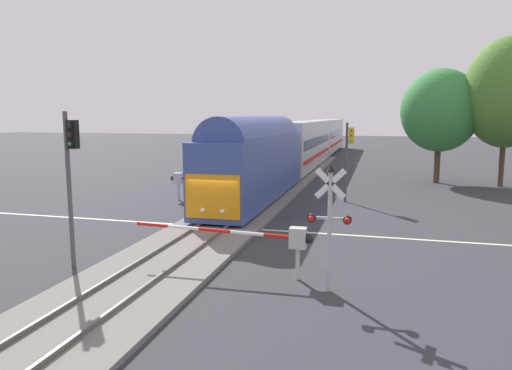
{
  "coord_description": "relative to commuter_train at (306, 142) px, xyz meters",
  "views": [
    {
      "loc": [
        7.57,
        -21.53,
        5.52
      ],
      "look_at": [
        1.58,
        1.27,
        2.0
      ],
      "focal_mm": 32.73,
      "sensor_mm": 36.0,
      "label": 1
    }
  ],
  "objects": [
    {
      "name": "maple_right_background",
      "position": [
        16.91,
        -9.77,
        4.51
      ],
      "size": [
        6.35,
        6.35,
        11.45
      ],
      "color": "#4C3828",
      "rests_on": "ground"
    },
    {
      "name": "road_centre_stripe",
      "position": [
        -0.0,
        -28.1,
        -2.72
      ],
      "size": [
        44.0,
        0.2,
        0.01
      ],
      "color": "beige",
      "rests_on": "ground"
    },
    {
      "name": "traffic_signal_median",
      "position": [
        -2.93,
        -35.46,
        1.06
      ],
      "size": [
        0.53,
        0.38,
        5.67
      ],
      "color": "#4C4C51",
      "rests_on": "ground"
    },
    {
      "name": "traffic_signal_far_side",
      "position": [
        5.75,
        -19.53,
        0.68
      ],
      "size": [
        0.53,
        0.38,
        5.08
      ],
      "color": "#4C4C51",
      "rests_on": "ground"
    },
    {
      "name": "oak_far_right",
      "position": [
        12.3,
        -8.79,
        3.19
      ],
      "size": [
        6.22,
        6.22,
        9.29
      ],
      "color": "#4C3828",
      "rests_on": "ground"
    },
    {
      "name": "commuter_train",
      "position": [
        0.0,
        0.0,
        0.0
      ],
      "size": [
        3.04,
        61.81,
        5.16
      ],
      "color": "#384C93",
      "rests_on": "railway_track"
    },
    {
      "name": "ground_plane",
      "position": [
        -0.0,
        -28.1,
        -2.73
      ],
      "size": [
        220.0,
        220.0,
        0.0
      ],
      "primitive_type": "plane",
      "color": "#333338"
    },
    {
      "name": "crossing_gate_far",
      "position": [
        -4.25,
        -21.64,
        -1.33
      ],
      "size": [
        6.59,
        0.4,
        1.8
      ],
      "color": "#B7B7BC",
      "rests_on": "ground"
    },
    {
      "name": "crossing_gate_near",
      "position": [
        4.26,
        -34.55,
        -1.32
      ],
      "size": [
        6.52,
        0.4,
        1.8
      ],
      "color": "#B7B7BC",
      "rests_on": "ground"
    },
    {
      "name": "crossing_signal_mast",
      "position": [
        6.18,
        -35.37,
        -0.27
      ],
      "size": [
        1.36,
        0.44,
        4.03
      ],
      "color": "#B2B2B7",
      "rests_on": "ground"
    },
    {
      "name": "railway_track",
      "position": [
        -0.0,
        -28.1,
        -2.63
      ],
      "size": [
        4.4,
        80.0,
        0.32
      ],
      "color": "slate",
      "rests_on": "ground"
    }
  ]
}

